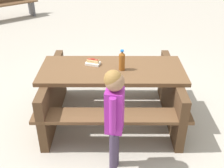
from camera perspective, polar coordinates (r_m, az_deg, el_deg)
The scene contains 6 objects.
ground_plane at distance 3.81m, azimuth 0.00°, elevation -6.85°, with size 30.00×30.00×0.00m, color #ADA599.
picnic_table at distance 3.56m, azimuth 0.00°, elevation -1.12°, with size 2.07×1.77×0.75m.
soda_bottle at distance 3.33m, azimuth 2.09°, elevation 4.87°, with size 0.07×0.07×0.26m.
hotdog_tray at distance 3.51m, azimuth -4.00°, elevation 4.55°, with size 0.21×0.19×0.08m.
child_in_coat at distance 2.61m, azimuth 0.48°, elevation -5.67°, with size 0.22×0.28×1.20m.
park_bench_mid at distance 8.48m, azimuth -20.70°, elevation 15.67°, with size 1.53×0.98×0.85m.
Camera 1 is at (0.69, 2.97, 2.29)m, focal length 43.82 mm.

